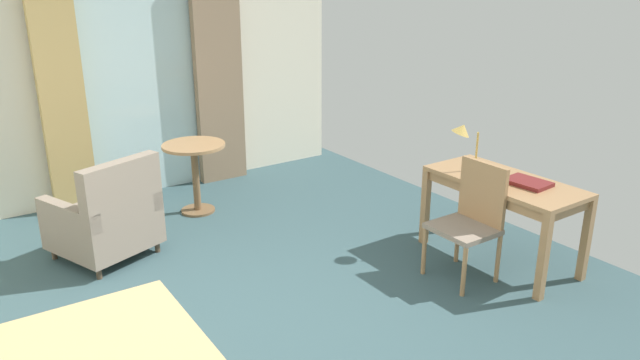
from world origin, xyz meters
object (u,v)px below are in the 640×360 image
(writing_desk, at_px, (504,190))
(armchair_by_window, at_px, (107,219))
(round_cafe_table, at_px, (195,162))
(desk_chair, at_px, (471,216))
(closed_book, at_px, (528,182))
(desk_lamp, at_px, (464,134))

(writing_desk, distance_m, armchair_by_window, 3.29)
(writing_desk, height_order, round_cafe_table, writing_desk)
(armchair_by_window, distance_m, round_cafe_table, 1.18)
(writing_desk, height_order, desk_chair, desk_chair)
(desk_chair, xyz_separation_m, armchair_by_window, (-2.25, 1.94, -0.16))
(armchair_by_window, bearing_deg, closed_book, -37.56)
(closed_book, relative_size, armchair_by_window, 0.36)
(writing_desk, relative_size, round_cafe_table, 1.80)
(writing_desk, height_order, closed_book, closed_book)
(writing_desk, xyz_separation_m, desk_lamp, (-0.11, 0.37, 0.40))
(closed_book, xyz_separation_m, round_cafe_table, (-1.68, 2.62, -0.22))
(writing_desk, relative_size, desk_chair, 1.38)
(desk_lamp, relative_size, closed_book, 1.28)
(writing_desk, relative_size, armchair_by_window, 1.37)
(desk_lamp, bearing_deg, armchair_by_window, 149.06)
(desk_chair, bearing_deg, closed_book, -17.43)
(desk_chair, height_order, desk_lamp, desk_lamp)
(armchair_by_window, bearing_deg, writing_desk, -35.49)
(desk_lamp, relative_size, armchair_by_window, 0.46)
(desk_chair, bearing_deg, round_cafe_table, 116.22)
(closed_book, xyz_separation_m, armchair_by_window, (-2.71, 2.09, -0.39))
(writing_desk, distance_m, desk_lamp, 0.55)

